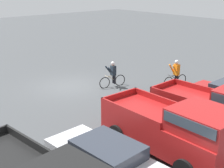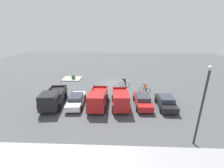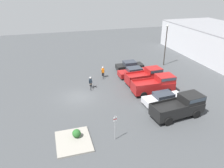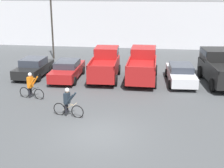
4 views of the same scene
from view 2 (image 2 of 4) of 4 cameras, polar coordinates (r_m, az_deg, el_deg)
ground_plane at (r=27.55m, az=0.50°, el=0.60°), size 80.00×80.00×0.00m
sedan_0 at (r=19.68m, az=19.83°, el=-6.47°), size 2.06×4.33×1.44m
sedan_1 at (r=19.34m, az=11.55°, el=-6.10°), size 2.04×4.72×1.43m
pickup_truck_0 at (r=18.32m, az=3.28°, el=-5.78°), size 2.30×4.99×2.20m
pickup_truck_1 at (r=18.45m, az=-5.55°, el=-5.55°), size 2.24×5.32×2.25m
sedan_2 at (r=19.63m, az=-13.48°, el=-5.93°), size 2.14×4.84×1.37m
pickup_truck_2 at (r=19.93m, az=-21.64°, el=-4.93°), size 2.69×5.72×2.24m
cyclist_0 at (r=25.50m, az=4.87°, el=0.84°), size 1.78×0.54×1.64m
cyclist_1 at (r=23.54m, az=12.55°, el=-1.13°), size 1.74×0.54×1.69m
fire_lane_sign at (r=27.14m, az=-18.87°, el=2.53°), size 0.08×0.30×2.48m
lamppost at (r=13.29m, az=31.32°, el=-5.74°), size 0.36×0.36×6.71m
curb_island at (r=30.53m, az=-15.02°, el=1.98°), size 3.51×3.02×0.15m
shrub at (r=29.96m, az=-14.50°, el=2.60°), size 0.77×0.77×0.77m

